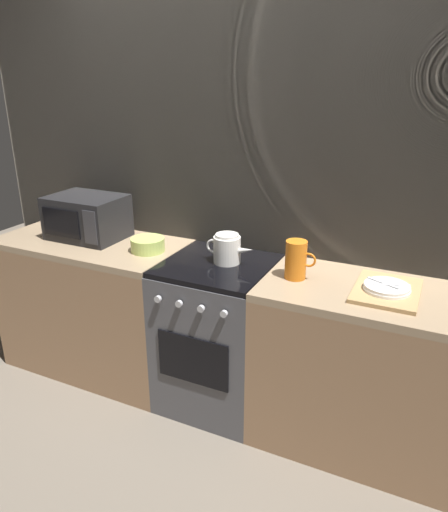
{
  "coord_description": "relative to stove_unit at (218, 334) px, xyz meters",
  "views": [
    {
      "loc": [
        1.09,
        -2.21,
        1.89
      ],
      "look_at": [
        0.04,
        0.0,
        0.95
      ],
      "focal_mm": 33.58,
      "sensor_mm": 36.0,
      "label": 1
    }
  ],
  "objects": [
    {
      "name": "back_wall",
      "position": [
        0.0,
        0.32,
        0.75
      ],
      "size": [
        3.6,
        0.05,
        2.4
      ],
      "color": "#A39989",
      "rests_on": "ground_plane"
    },
    {
      "name": "stove_unit",
      "position": [
        0.0,
        0.0,
        0.0
      ],
      "size": [
        0.6,
        0.63,
        0.9
      ],
      "color": "#4C4C51",
      "rests_on": "ground_plane"
    },
    {
      "name": "microwave",
      "position": [
        -0.94,
        0.05,
        0.59
      ],
      "size": [
        0.46,
        0.35,
        0.27
      ],
      "color": "black",
      "rests_on": "counter_left"
    },
    {
      "name": "pitcher",
      "position": [
        0.45,
        -0.01,
        0.55
      ],
      "size": [
        0.16,
        0.11,
        0.2
      ],
      "color": "orange",
      "rests_on": "counter_right"
    },
    {
      "name": "kettle",
      "position": [
        0.04,
        0.04,
        0.53
      ],
      "size": [
        0.28,
        0.15,
        0.17
      ],
      "color": "white",
      "rests_on": "stove_unit"
    },
    {
      "name": "counter_right",
      "position": [
        0.9,
        0.0,
        0.0
      ],
      "size": [
        1.2,
        0.6,
        0.9
      ],
      "color": "#997251",
      "rests_on": "ground_plane"
    },
    {
      "name": "mixing_bowl",
      "position": [
        -0.46,
        0.0,
        0.49
      ],
      "size": [
        0.2,
        0.2,
        0.08
      ],
      "primitive_type": "cylinder",
      "color": "#B7D166",
      "rests_on": "counter_left"
    },
    {
      "name": "ground_plane",
      "position": [
        0.0,
        0.0,
        -0.45
      ],
      "size": [
        8.0,
        8.0,
        0.0
      ],
      "primitive_type": "plane",
      "color": "#6B6054"
    },
    {
      "name": "dish_pile",
      "position": [
        0.9,
        0.01,
        0.47
      ],
      "size": [
        0.3,
        0.4,
        0.06
      ],
      "color": "tan",
      "rests_on": "counter_right"
    },
    {
      "name": "counter_left",
      "position": [
        -0.9,
        0.0,
        0.0
      ],
      "size": [
        1.2,
        0.6,
        0.9
      ],
      "color": "#997251",
      "rests_on": "ground_plane"
    }
  ]
}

